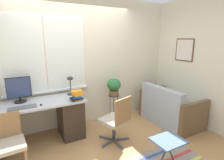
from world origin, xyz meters
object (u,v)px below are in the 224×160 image
object	(u,v)px
monitor	(19,90)
office_chair_swivel	(117,119)
folding_stool	(168,142)
plant_stand	(114,99)
potted_plant	(114,86)
mouse	(41,105)
book_stack	(77,95)
desk_lamp	(70,82)
desk_chair_wooden	(8,142)
keyboard	(22,108)
couch_loveseat	(169,110)

from	to	relation	value
monitor	office_chair_swivel	bearing A→B (deg)	-30.17
office_chair_swivel	folding_stool	bearing A→B (deg)	90.33
plant_stand	potted_plant	world-z (taller)	potted_plant
mouse	book_stack	distance (m)	0.61
desk_lamp	office_chair_swivel	distance (m)	1.16
folding_stool	desk_chair_wooden	bearing A→B (deg)	152.15
plant_stand	folding_stool	size ratio (longest dim) A/B	1.34
keyboard	mouse	size ratio (longest dim) A/B	7.29
desk_lamp	couch_loveseat	bearing A→B (deg)	-19.87
keyboard	couch_loveseat	world-z (taller)	couch_loveseat
office_chair_swivel	book_stack	bearing A→B (deg)	-58.44
keyboard	potted_plant	distance (m)	1.83
keyboard	book_stack	xyz separation A→B (m)	(0.88, -0.06, 0.08)
couch_loveseat	book_stack	bearing A→B (deg)	80.42
office_chair_swivel	plant_stand	world-z (taller)	office_chair_swivel
monitor	folding_stool	xyz separation A→B (m)	(1.77, -1.75, -0.57)
desk_lamp	potted_plant	world-z (taller)	desk_lamp
keyboard	desk_chair_wooden	size ratio (longest dim) A/B	0.51
couch_loveseat	folding_stool	size ratio (longest dim) A/B	2.78
monitor	plant_stand	distance (m)	1.88
desk_lamp	mouse	bearing A→B (deg)	-149.66
book_stack	potted_plant	distance (m)	0.98
couch_loveseat	plant_stand	distance (m)	1.25
plant_stand	potted_plant	size ratio (longest dim) A/B	1.68
mouse	folding_stool	size ratio (longest dim) A/B	0.12
desk_lamp	desk_chair_wooden	world-z (taller)	desk_lamp
mouse	folding_stool	bearing A→B (deg)	-43.64
desk_lamp	book_stack	size ratio (longest dim) A/B	1.55
monitor	folding_stool	bearing A→B (deg)	-44.80
desk_lamp	desk_chair_wooden	bearing A→B (deg)	-147.17
monitor	mouse	world-z (taller)	monitor
keyboard	potted_plant	size ratio (longest dim) A/B	1.12
monitor	office_chair_swivel	size ratio (longest dim) A/B	0.51
keyboard	desk_lamp	bearing A→B (deg)	20.52
plant_stand	potted_plant	bearing A→B (deg)	135.00
couch_loveseat	plant_stand	bearing A→B (deg)	58.30
potted_plant	office_chair_swivel	bearing A→B (deg)	-115.89
desk_lamp	couch_loveseat	size ratio (longest dim) A/B	0.28
book_stack	monitor	bearing A→B (deg)	156.90
mouse	plant_stand	xyz separation A→B (m)	(1.53, 0.28, -0.24)
desk_lamp	desk_chair_wooden	xyz separation A→B (m)	(-1.10, -0.71, -0.57)
potted_plant	desk_chair_wooden	bearing A→B (deg)	-162.58
keyboard	mouse	distance (m)	0.28
desk_lamp	book_stack	distance (m)	0.42
keyboard	potted_plant	world-z (taller)	potted_plant
desk_chair_wooden	potted_plant	bearing A→B (deg)	13.01
desk_chair_wooden	mouse	bearing A→B (deg)	31.20
keyboard	plant_stand	distance (m)	1.84
monitor	office_chair_swivel	xyz separation A→B (m)	(1.45, -0.84, -0.53)
monitor	desk_chair_wooden	bearing A→B (deg)	-106.36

